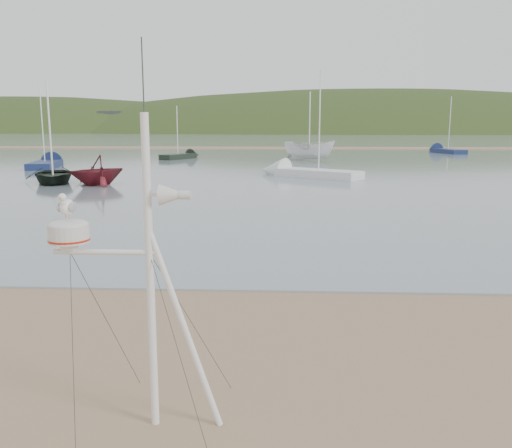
{
  "coord_description": "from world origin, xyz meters",
  "views": [
    {
      "loc": [
        2.19,
        -6.87,
        3.47
      ],
      "look_at": [
        1.8,
        1.0,
        2.01
      ],
      "focal_mm": 38.0,
      "sensor_mm": 36.0,
      "label": 1
    }
  ],
  "objects_px": {
    "mast_rig": "(147,340)",
    "sailboat_blue_near": "(50,163)",
    "boat_white": "(309,134)",
    "sailboat_white_near": "(292,172)",
    "boat_dark": "(51,144)",
    "sailboat_blue_far": "(440,150)",
    "sailboat_dark_mid": "(186,156)",
    "boat_red": "(96,156)"
  },
  "relations": [
    {
      "from": "boat_white",
      "to": "sailboat_blue_far",
      "type": "bearing_deg",
      "value": -22.61
    },
    {
      "from": "sailboat_blue_far",
      "to": "sailboat_dark_mid",
      "type": "height_order",
      "value": "sailboat_blue_far"
    },
    {
      "from": "sailboat_blue_near",
      "to": "boat_dark",
      "type": "bearing_deg",
      "value": -65.99
    },
    {
      "from": "sailboat_blue_near",
      "to": "boat_red",
      "type": "bearing_deg",
      "value": -57.7
    },
    {
      "from": "mast_rig",
      "to": "sailboat_dark_mid",
      "type": "height_order",
      "value": "sailboat_dark_mid"
    },
    {
      "from": "boat_red",
      "to": "sailboat_blue_far",
      "type": "xyz_separation_m",
      "value": [
        29.31,
        36.58,
        -1.35
      ]
    },
    {
      "from": "boat_red",
      "to": "sailboat_blue_near",
      "type": "relative_size",
      "value": 0.43
    },
    {
      "from": "sailboat_dark_mid",
      "to": "boat_red",
      "type": "bearing_deg",
      "value": -91.92
    },
    {
      "from": "sailboat_white_near",
      "to": "sailboat_blue_far",
      "type": "relative_size",
      "value": 1.0
    },
    {
      "from": "boat_white",
      "to": "sailboat_blue_near",
      "type": "bearing_deg",
      "value": 132.65
    },
    {
      "from": "boat_dark",
      "to": "sailboat_blue_far",
      "type": "distance_m",
      "value": 48.14
    },
    {
      "from": "boat_dark",
      "to": "sailboat_white_near",
      "type": "relative_size",
      "value": 0.61
    },
    {
      "from": "sailboat_dark_mid",
      "to": "sailboat_blue_far",
      "type": "bearing_deg",
      "value": 23.88
    },
    {
      "from": "sailboat_white_near",
      "to": "sailboat_dark_mid",
      "type": "bearing_deg",
      "value": 120.13
    },
    {
      "from": "sailboat_blue_far",
      "to": "boat_white",
      "type": "bearing_deg",
      "value": -136.39
    },
    {
      "from": "boat_red",
      "to": "sailboat_blue_far",
      "type": "height_order",
      "value": "sailboat_blue_far"
    },
    {
      "from": "mast_rig",
      "to": "boat_dark",
      "type": "bearing_deg",
      "value": 115.25
    },
    {
      "from": "sailboat_blue_near",
      "to": "sailboat_dark_mid",
      "type": "xyz_separation_m",
      "value": [
        9.41,
        10.35,
        0.0
      ]
    },
    {
      "from": "mast_rig",
      "to": "sailboat_blue_near",
      "type": "distance_m",
      "value": 41.82
    },
    {
      "from": "sailboat_white_near",
      "to": "sailboat_dark_mid",
      "type": "distance_m",
      "value": 20.56
    },
    {
      "from": "boat_white",
      "to": "boat_red",
      "type": "bearing_deg",
      "value": 172.14
    },
    {
      "from": "boat_dark",
      "to": "sailboat_blue_near",
      "type": "distance_m",
      "value": 14.06
    },
    {
      "from": "sailboat_blue_far",
      "to": "boat_red",
      "type": "bearing_deg",
      "value": -128.71
    },
    {
      "from": "sailboat_blue_near",
      "to": "sailboat_blue_far",
      "type": "xyz_separation_m",
      "value": [
        37.92,
        22.97,
        0.0
      ]
    },
    {
      "from": "mast_rig",
      "to": "boat_white",
      "type": "bearing_deg",
      "value": 85.0
    },
    {
      "from": "boat_white",
      "to": "sailboat_blue_near",
      "type": "relative_size",
      "value": 0.67
    },
    {
      "from": "sailboat_blue_far",
      "to": "sailboat_dark_mid",
      "type": "relative_size",
      "value": 1.33
    },
    {
      "from": "sailboat_blue_near",
      "to": "sailboat_white_near",
      "type": "relative_size",
      "value": 1.02
    },
    {
      "from": "boat_red",
      "to": "sailboat_dark_mid",
      "type": "bearing_deg",
      "value": 131.66
    },
    {
      "from": "sailboat_blue_near",
      "to": "sailboat_dark_mid",
      "type": "distance_m",
      "value": 13.99
    },
    {
      "from": "sailboat_white_near",
      "to": "mast_rig",
      "type": "bearing_deg",
      "value": -94.06
    },
    {
      "from": "boat_white",
      "to": "sailboat_dark_mid",
      "type": "bearing_deg",
      "value": 99.92
    },
    {
      "from": "boat_red",
      "to": "boat_white",
      "type": "distance_m",
      "value": 24.64
    },
    {
      "from": "mast_rig",
      "to": "boat_dark",
      "type": "height_order",
      "value": "boat_dark"
    },
    {
      "from": "mast_rig",
      "to": "sailboat_white_near",
      "type": "bearing_deg",
      "value": 85.94
    },
    {
      "from": "mast_rig",
      "to": "sailboat_dark_mid",
      "type": "relative_size",
      "value": 0.79
    },
    {
      "from": "boat_dark",
      "to": "boat_red",
      "type": "xyz_separation_m",
      "value": [
        2.94,
        -0.9,
        -0.66
      ]
    },
    {
      "from": "boat_white",
      "to": "sailboat_white_near",
      "type": "xyz_separation_m",
      "value": [
        -1.8,
        -14.79,
        -2.25
      ]
    },
    {
      "from": "sailboat_white_near",
      "to": "sailboat_blue_far",
      "type": "height_order",
      "value": "sailboat_white_near"
    },
    {
      "from": "mast_rig",
      "to": "sailboat_blue_far",
      "type": "distance_m",
      "value": 64.23
    },
    {
      "from": "sailboat_white_near",
      "to": "boat_dark",
      "type": "bearing_deg",
      "value": -159.42
    },
    {
      "from": "mast_rig",
      "to": "sailboat_blue_near",
      "type": "xyz_separation_m",
      "value": [
        -17.56,
        37.95,
        -0.75
      ]
    }
  ]
}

